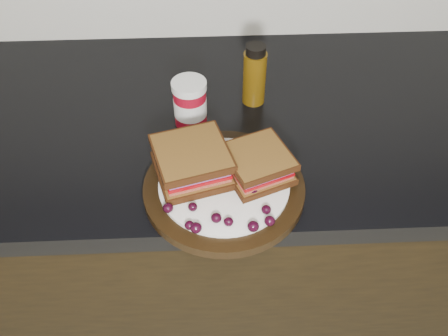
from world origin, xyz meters
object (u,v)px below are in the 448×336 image
Objects in this scene: plate at (224,188)px; sandwich_left at (192,162)px; oil_bottle at (255,74)px; condiment_jar at (190,103)px.

sandwich_left reaches higher than plate.
oil_bottle reaches higher than plate.
sandwich_left is 0.93× the size of oil_bottle.
sandwich_left is at bearing 155.34° from plate.
oil_bottle is at bearing 73.91° from plate.
condiment_jar reaches higher than sandwich_left.
condiment_jar is at bearing -153.29° from oil_bottle.
oil_bottle reaches higher than condiment_jar.
condiment_jar is at bearing 75.80° from sandwich_left.
sandwich_left is at bearing -119.01° from oil_bottle.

